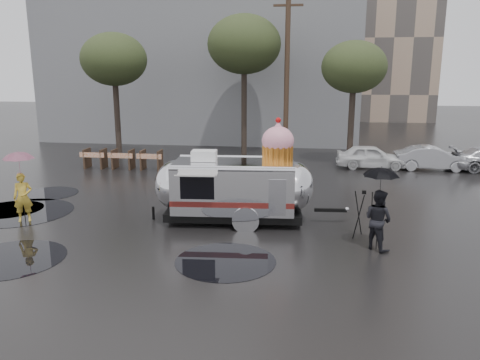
% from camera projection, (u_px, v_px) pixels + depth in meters
% --- Properties ---
extents(ground, '(120.00, 120.00, 0.00)m').
position_uv_depth(ground, '(175.00, 243.00, 13.55)').
color(ground, black).
rests_on(ground, ground).
extents(puddles, '(11.09, 9.23, 0.01)m').
position_uv_depth(puddles, '(98.00, 218.00, 15.87)').
color(puddles, black).
rests_on(puddles, ground).
extents(grey_building, '(22.00, 12.00, 13.00)m').
position_uv_depth(grey_building, '(208.00, 50.00, 35.77)').
color(grey_building, slate).
rests_on(grey_building, ground).
extents(utility_pole, '(1.60, 0.28, 9.00)m').
position_uv_depth(utility_pole, '(287.00, 76.00, 25.66)').
color(utility_pole, '#473323').
rests_on(utility_pole, ground).
extents(tree_left, '(3.64, 3.64, 6.95)m').
position_uv_depth(tree_left, '(114.00, 60.00, 25.81)').
color(tree_left, '#382D26').
rests_on(tree_left, ground).
extents(tree_mid, '(4.20, 4.20, 8.03)m').
position_uv_depth(tree_mid, '(244.00, 45.00, 26.58)').
color(tree_mid, '#382D26').
rests_on(tree_mid, ground).
extents(tree_right, '(3.36, 3.36, 6.42)m').
position_uv_depth(tree_right, '(354.00, 68.00, 24.11)').
color(tree_right, '#382D26').
rests_on(tree_right, ground).
extents(barricade_row, '(4.30, 0.80, 1.00)m').
position_uv_depth(barricade_row, '(123.00, 159.00, 23.81)').
color(barricade_row, '#473323').
rests_on(barricade_row, ground).
extents(parked_cars, '(13.20, 1.90, 1.50)m').
position_uv_depth(parked_cars, '(470.00, 157.00, 23.33)').
color(parked_cars, silver).
rests_on(parked_cars, ground).
extents(airstream_trailer, '(6.54, 2.78, 3.52)m').
position_uv_depth(airstream_trailer, '(236.00, 185.00, 15.31)').
color(airstream_trailer, silver).
rests_on(airstream_trailer, ground).
extents(person_left, '(0.70, 0.61, 1.63)m').
position_uv_depth(person_left, '(23.00, 197.00, 15.42)').
color(person_left, gold).
rests_on(person_left, ground).
extents(umbrella_pink, '(1.21, 1.21, 2.37)m').
position_uv_depth(umbrella_pink, '(19.00, 163.00, 15.16)').
color(umbrella_pink, '#CD7F9D').
rests_on(umbrella_pink, ground).
extents(person_right, '(0.90, 0.91, 1.71)m').
position_uv_depth(person_right, '(378.00, 220.00, 12.96)').
color(person_right, black).
rests_on(person_right, ground).
extents(umbrella_black, '(1.20, 1.20, 2.37)m').
position_uv_depth(umbrella_black, '(381.00, 181.00, 12.71)').
color(umbrella_black, black).
rests_on(umbrella_black, ground).
extents(tripod, '(0.55, 0.61, 1.47)m').
position_uv_depth(tripod, '(363.00, 210.00, 13.85)').
color(tripod, black).
rests_on(tripod, ground).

